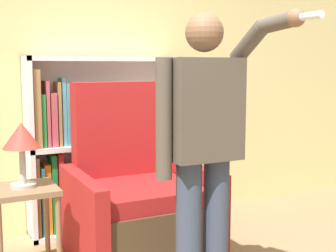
# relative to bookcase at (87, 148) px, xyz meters

# --- Properties ---
(wall_back) EXTENTS (8.00, 0.06, 2.80)m
(wall_back) POSITION_rel_bookcase_xyz_m (0.07, 0.16, 0.67)
(wall_back) COLOR #DBCC84
(wall_back) RESTS_ON ground_plane
(bookcase) EXTENTS (1.34, 0.28, 1.51)m
(bookcase) POSITION_rel_bookcase_xyz_m (0.00, 0.00, 0.00)
(bookcase) COLOR white
(bookcase) RESTS_ON ground_plane
(armchair) EXTENTS (0.99, 0.90, 1.30)m
(armchair) POSITION_rel_bookcase_xyz_m (0.18, -0.67, -0.33)
(armchair) COLOR #4C3823
(armchair) RESTS_ON ground_plane
(person_standing) EXTENTS (0.56, 0.78, 1.72)m
(person_standing) POSITION_rel_bookcase_xyz_m (0.21, -1.59, 0.25)
(person_standing) COLOR #384256
(person_standing) RESTS_ON ground_plane
(side_table) EXTENTS (0.42, 0.42, 0.64)m
(side_table) POSITION_rel_bookcase_xyz_m (-0.65, -0.74, -0.22)
(side_table) COLOR #846647
(side_table) RESTS_ON ground_plane
(table_lamp) EXTENTS (0.25, 0.25, 0.43)m
(table_lamp) POSITION_rel_bookcase_xyz_m (-0.65, -0.74, 0.22)
(table_lamp) COLOR #B7B2A8
(table_lamp) RESTS_ON side_table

